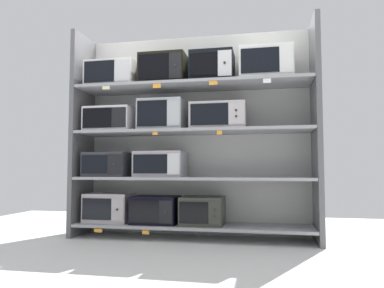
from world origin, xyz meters
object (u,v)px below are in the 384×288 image
at_px(microwave_2, 203,211).
at_px(microwave_11, 266,65).
at_px(microwave_1, 156,210).
at_px(microwave_9, 164,70).
at_px(microwave_4, 161,164).
at_px(microwave_8, 113,75).
at_px(microwave_7, 219,117).
at_px(microwave_5, 111,120).
at_px(microwave_3, 109,165).
at_px(microwave_6, 162,116).
at_px(microwave_10, 212,68).
at_px(microwave_0, 109,208).

distance_m(microwave_2, microwave_11, 1.63).
xyz_separation_m(microwave_1, microwave_9, (0.08, 0.00, 1.49)).
distance_m(microwave_9, microwave_11, 1.09).
height_order(microwave_4, microwave_8, microwave_8).
bearing_deg(microwave_7, microwave_4, 179.97).
height_order(microwave_1, microwave_2, microwave_2).
xyz_separation_m(microwave_5, microwave_7, (1.19, -0.00, 0.00)).
bearing_deg(microwave_1, microwave_2, 0.04).
xyz_separation_m(microwave_1, microwave_3, (-0.54, 0.00, 0.48)).
bearing_deg(microwave_9, microwave_1, -179.97).
relative_size(microwave_1, microwave_6, 1.00).
bearing_deg(microwave_2, microwave_8, -179.99).
height_order(microwave_3, microwave_11, microwave_11).
xyz_separation_m(microwave_1, microwave_11, (1.17, 0.00, 1.49)).
bearing_deg(microwave_4, microwave_11, -0.00).
bearing_deg(microwave_11, microwave_10, 179.99).
bearing_deg(microwave_10, microwave_2, -179.94).
relative_size(microwave_4, microwave_11, 0.97).
height_order(microwave_1, microwave_4, microwave_4).
distance_m(microwave_0, microwave_7, 1.54).
bearing_deg(microwave_8, microwave_1, -0.01).
relative_size(microwave_0, microwave_3, 1.04).
bearing_deg(microwave_11, microwave_2, -180.00).
relative_size(microwave_0, microwave_5, 0.95).
bearing_deg(microwave_10, microwave_4, -180.00).
distance_m(microwave_8, microwave_10, 1.11).
height_order(microwave_3, microwave_10, microwave_10).
relative_size(microwave_7, microwave_11, 1.06).
distance_m(microwave_10, microwave_11, 0.56).
height_order(microwave_6, microwave_10, microwave_10).
height_order(microwave_6, microwave_8, microwave_8).
distance_m(microwave_3, microwave_9, 1.19).
bearing_deg(microwave_3, microwave_5, -0.54).
relative_size(microwave_1, microwave_4, 0.93).
xyz_separation_m(microwave_4, microwave_8, (-0.55, -0.00, 0.99)).
bearing_deg(microwave_6, microwave_8, 180.00).
bearing_deg(microwave_4, microwave_3, -179.99).
bearing_deg(microwave_1, microwave_7, 0.01).
xyz_separation_m(microwave_5, microwave_10, (1.13, 0.00, 0.52)).
bearing_deg(microwave_9, microwave_6, -179.99).
relative_size(microwave_5, microwave_6, 1.07).
xyz_separation_m(microwave_0, microwave_2, (1.03, -0.00, -0.01)).
bearing_deg(microwave_11, microwave_9, -179.98).
height_order(microwave_4, microwave_10, microwave_10).
distance_m(microwave_7, microwave_11, 0.72).
xyz_separation_m(microwave_4, microwave_7, (0.63, -0.00, 0.49)).
height_order(microwave_2, microwave_5, microwave_5).
height_order(microwave_4, microwave_7, microwave_7).
height_order(microwave_5, microwave_10, microwave_10).
relative_size(microwave_5, microwave_8, 0.94).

